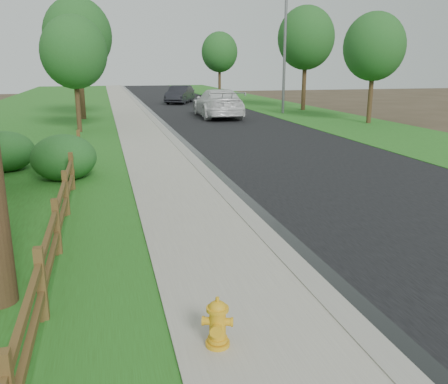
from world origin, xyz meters
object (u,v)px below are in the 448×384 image
object	(u,v)px
dark_car_mid	(219,99)
streetlight	(283,33)
fire_hydrant	(217,324)
ranch_fence	(62,206)
white_suv	(218,103)

from	to	relation	value
dark_car_mid	streetlight	distance (m)	8.27
dark_car_mid	fire_hydrant	bearing A→B (deg)	100.01
ranch_fence	fire_hydrant	world-z (taller)	ranch_fence
white_suv	streetlight	xyz separation A→B (m)	(4.96, 1.26, 4.57)
ranch_fence	streetlight	distance (m)	26.67
ranch_fence	white_suv	bearing A→B (deg)	68.52
white_suv	streetlight	bearing A→B (deg)	-163.72
fire_hydrant	dark_car_mid	size ratio (longest dim) A/B	0.16
ranch_fence	dark_car_mid	bearing A→B (deg)	70.30
fire_hydrant	dark_car_mid	xyz separation A→B (m)	(8.09, 33.38, 0.33)
fire_hydrant	streetlight	size ratio (longest dim) A/B	0.07
ranch_fence	dark_car_mid	world-z (taller)	dark_car_mid
white_suv	fire_hydrant	bearing A→B (deg)	78.57
fire_hydrant	white_suv	size ratio (longest dim) A/B	0.10
ranch_fence	dark_car_mid	distance (m)	30.30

